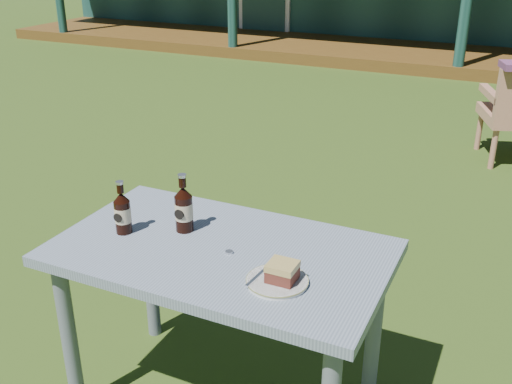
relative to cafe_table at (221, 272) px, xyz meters
The scene contains 8 objects.
ground 1.72m from the cafe_table, 90.00° to the left, with size 80.00×80.00×0.00m, color #334916.
cafe_table is the anchor object (origin of this frame).
plate 0.32m from the cafe_table, 24.98° to the right, with size 0.20×0.20×0.01m.
cake_slice 0.35m from the cafe_table, 22.98° to the right, with size 0.09×0.09×0.06m.
fork 0.28m from the cafe_table, 33.24° to the right, with size 0.01×0.14×0.00m, color silver.
cola_bottle_near 0.28m from the cafe_table, 161.16° to the left, with size 0.07×0.07×0.23m.
cola_bottle_far 0.43m from the cafe_table, behind, with size 0.06×0.06×0.21m.
bottle_cap 0.12m from the cafe_table, 24.04° to the right, with size 0.03×0.03×0.01m, color silver.
Camera 1 is at (0.92, -3.25, 1.77)m, focal length 42.00 mm.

